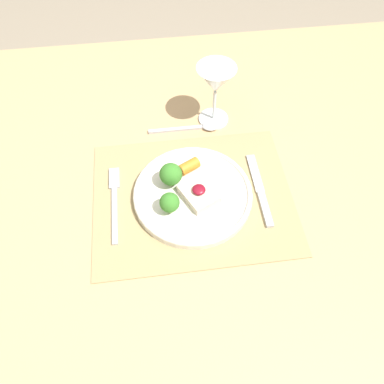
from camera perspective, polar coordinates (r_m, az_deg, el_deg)
The scene contains 8 objects.
ground_plane at distance 1.52m, azimuth 0.07°, elevation -16.39°, with size 8.00×8.00×0.00m, color gray.
dining_table at distance 0.92m, azimuth 0.11°, elevation -3.24°, with size 1.55×1.26×0.73m.
placemat at distance 0.86m, azimuth 0.12°, elevation -0.78°, with size 0.45×0.36×0.00m, color #9E895B.
dinner_plate at distance 0.84m, azimuth -0.26°, elevation -0.14°, with size 0.27×0.27×0.08m.
fork at distance 0.87m, azimuth -11.72°, elevation -0.94°, with size 0.02×0.20×0.01m.
knife at distance 0.87m, azimuth 10.46°, elevation -0.26°, with size 0.02×0.20×0.01m.
spoon at distance 0.99m, azimuth 1.28°, elevation 9.94°, with size 0.19×0.04×0.01m.
wine_glass_near at distance 0.94m, azimuth 3.63°, elevation 16.30°, with size 0.10×0.10×0.17m.
Camera 1 is at (-0.06, -0.47, 1.45)m, focal length 35.00 mm.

